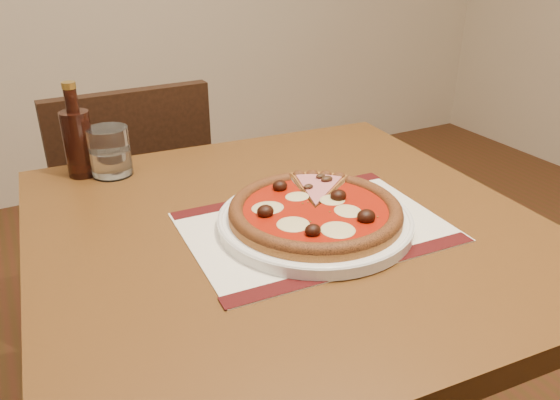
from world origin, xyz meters
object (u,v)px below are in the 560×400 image
object	(u,v)px
pizza	(315,210)
bottle	(78,140)
plate	(315,221)
table	(285,273)
water_glass	(110,152)
chair_far	(132,211)

from	to	relation	value
pizza	bottle	bearing A→B (deg)	126.58
plate	table	bearing A→B (deg)	128.35
plate	pizza	xyz separation A→B (m)	(-0.00, -0.00, 0.02)
pizza	water_glass	bearing A→B (deg)	123.14
chair_far	water_glass	size ratio (longest dim) A/B	8.90
pizza	water_glass	world-z (taller)	water_glass
pizza	bottle	xyz separation A→B (m)	(-0.29, 0.39, 0.04)
table	water_glass	size ratio (longest dim) A/B	8.99
pizza	chair_far	bearing A→B (deg)	101.22
table	chair_far	distance (m)	0.72
water_glass	bottle	world-z (taller)	bottle
chair_far	water_glass	xyz separation A→B (m)	(-0.09, -0.36, 0.32)
pizza	bottle	world-z (taller)	bottle
pizza	table	bearing A→B (deg)	128.09
chair_far	pizza	bearing A→B (deg)	99.73
chair_far	water_glass	distance (m)	0.49
table	bottle	distance (m)	0.47
chair_far	plate	size ratio (longest dim) A/B	2.71
chair_far	plate	xyz separation A→B (m)	(0.15, -0.73, 0.28)
pizza	water_glass	size ratio (longest dim) A/B	2.91
plate	water_glass	world-z (taller)	water_glass
plate	pizza	world-z (taller)	pizza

